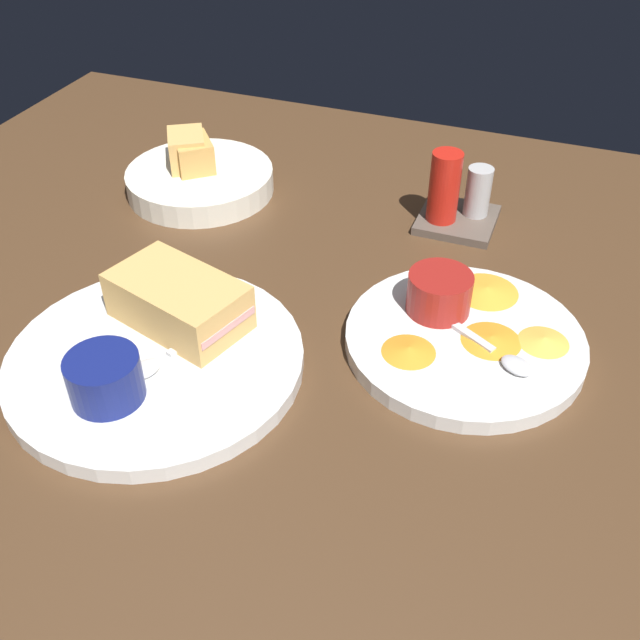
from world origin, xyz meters
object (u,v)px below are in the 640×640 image
object	(u,v)px
condiment_caddy	(456,199)
spoon_by_dark_ramekin	(156,362)
spoon_by_gravy_ramekin	(506,358)
sandwich_half_near	(178,301)
ramekin_dark_sauce	(105,377)
plate_chips_companion	(464,341)
plate_sandwich_main	(156,361)
ramekin_light_gravy	(439,292)
bread_basket_rear	(199,176)

from	to	relation	value
condiment_caddy	spoon_by_dark_ramekin	bearing A→B (deg)	-118.11
spoon_by_gravy_ramekin	sandwich_half_near	bearing A→B (deg)	-170.24
ramekin_dark_sauce	spoon_by_dark_ramekin	world-z (taller)	ramekin_dark_sauce
sandwich_half_near	plate_chips_companion	size ratio (longest dim) A/B	0.64
spoon_by_gravy_ramekin	condiment_caddy	world-z (taller)	condiment_caddy
plate_sandwich_main	condiment_caddy	distance (cm)	40.59
plate_sandwich_main	condiment_caddy	xyz separation A→B (cm)	(20.31, 35.04, 2.61)
sandwich_half_near	spoon_by_gravy_ramekin	world-z (taller)	sandwich_half_near
sandwich_half_near	spoon_by_dark_ramekin	xyz separation A→B (cm)	(1.05, -6.46, -2.04)
spoon_by_dark_ramekin	ramekin_light_gravy	bearing A→B (deg)	37.94
plate_sandwich_main	spoon_by_dark_ramekin	world-z (taller)	spoon_by_dark_ramekin
plate_sandwich_main	ramekin_light_gravy	size ratio (longest dim) A/B	4.35
spoon_by_dark_ramekin	bread_basket_rear	world-z (taller)	bread_basket_rear
spoon_by_gravy_ramekin	bread_basket_rear	world-z (taller)	bread_basket_rear
plate_sandwich_main	spoon_by_dark_ramekin	xyz separation A→B (cm)	(0.94, -1.22, 1.16)
sandwich_half_near	condiment_caddy	bearing A→B (deg)	55.58
bread_basket_rear	condiment_caddy	xyz separation A→B (cm)	(32.52, 3.50, 1.30)
ramekin_dark_sauce	sandwich_half_near	bearing A→B (deg)	86.28
spoon_by_dark_ramekin	plate_sandwich_main	bearing A→B (deg)	127.80
ramekin_dark_sauce	plate_chips_companion	distance (cm)	33.39
plate_sandwich_main	ramekin_dark_sauce	xyz separation A→B (cm)	(-0.85, -6.16, 3.05)
plate_sandwich_main	condiment_caddy	world-z (taller)	condiment_caddy
bread_basket_rear	sandwich_half_near	bearing A→B (deg)	-65.29
plate_sandwich_main	sandwich_half_near	bearing A→B (deg)	91.16
condiment_caddy	plate_sandwich_main	bearing A→B (deg)	-120.10
sandwich_half_near	condiment_caddy	xyz separation A→B (cm)	(20.42, 29.80, -0.59)
bread_basket_rear	ramekin_dark_sauce	bearing A→B (deg)	-73.24
spoon_by_dark_ramekin	ramekin_light_gravy	distance (cm)	27.87
ramekin_dark_sauce	condiment_caddy	xyz separation A→B (cm)	(21.16, 41.20, -0.45)
plate_sandwich_main	spoon_by_gravy_ramekin	size ratio (longest dim) A/B	2.99
plate_sandwich_main	spoon_by_dark_ramekin	bearing A→B (deg)	-52.20
bread_basket_rear	plate_chips_companion	bearing A→B (deg)	-25.68
plate_sandwich_main	sandwich_half_near	distance (cm)	6.15
ramekin_dark_sauce	plate_chips_companion	xyz separation A→B (cm)	(27.17, 19.17, -3.05)
plate_sandwich_main	ramekin_light_gravy	distance (cm)	28.01
sandwich_half_near	plate_chips_companion	bearing A→B (deg)	16.38
sandwich_half_near	spoon_by_dark_ramekin	distance (cm)	6.86
spoon_by_dark_ramekin	condiment_caddy	xyz separation A→B (cm)	(19.37, 36.26, 1.44)
condiment_caddy	ramekin_light_gravy	bearing A→B (deg)	-82.38
spoon_by_dark_ramekin	ramekin_light_gravy	size ratio (longest dim) A/B	1.54
bread_basket_rear	condiment_caddy	world-z (taller)	condiment_caddy
spoon_by_dark_ramekin	ramekin_light_gravy	world-z (taller)	ramekin_light_gravy
plate_sandwich_main	plate_chips_companion	distance (cm)	29.36
spoon_by_dark_ramekin	plate_chips_companion	world-z (taller)	spoon_by_dark_ramekin
sandwich_half_near	spoon_by_gravy_ramekin	distance (cm)	31.14
spoon_by_gravy_ramekin	bread_basket_rear	distance (cm)	47.61
spoon_by_dark_ramekin	ramekin_light_gravy	xyz separation A→B (cm)	(21.93, 17.10, 1.82)
plate_sandwich_main	ramekin_dark_sauce	distance (cm)	6.92
plate_chips_companion	ramekin_light_gravy	distance (cm)	5.39
sandwich_half_near	bread_basket_rear	bearing A→B (deg)	114.71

